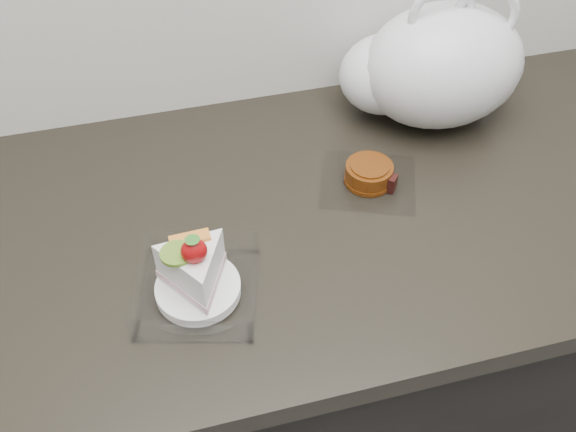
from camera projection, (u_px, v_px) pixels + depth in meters
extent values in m
cube|color=black|center=(293.00, 367.00, 1.35)|extent=(2.00, 0.60, 0.86)
cube|color=black|center=(295.00, 220.00, 1.02)|extent=(2.04, 0.64, 0.04)
cube|color=white|center=(199.00, 293.00, 0.90)|extent=(0.20, 0.20, 0.00)
cylinder|color=white|center=(198.00, 289.00, 0.89)|extent=(0.12, 0.12, 0.02)
ellipsoid|color=#AF0B0D|center=(194.00, 251.00, 0.81)|extent=(0.03, 0.03, 0.04)
cone|color=#2D7223|center=(193.00, 242.00, 0.80)|extent=(0.02, 0.02, 0.01)
cylinder|color=olive|center=(176.00, 253.00, 0.83)|extent=(0.04, 0.04, 0.01)
cube|color=orange|center=(190.00, 238.00, 0.84)|extent=(0.05, 0.02, 0.01)
cube|color=white|center=(368.00, 181.00, 1.06)|extent=(0.20, 0.19, 0.00)
cylinder|color=#612C0B|center=(369.00, 174.00, 1.04)|extent=(0.09, 0.09, 0.03)
cylinder|color=#612C0B|center=(368.00, 179.00, 1.05)|extent=(0.09, 0.09, 0.01)
cylinder|color=#612C0B|center=(370.00, 165.00, 1.03)|extent=(0.07, 0.07, 0.00)
cube|color=black|center=(389.00, 183.00, 1.03)|extent=(0.03, 0.03, 0.03)
ellipsoid|color=white|center=(442.00, 66.00, 1.10)|extent=(0.32, 0.26, 0.21)
ellipsoid|color=white|center=(386.00, 74.00, 1.13)|extent=(0.19, 0.17, 0.14)
torus|color=white|center=(442.00, 14.00, 1.03)|extent=(0.12, 0.02, 0.12)
torus|color=white|center=(486.00, 15.00, 1.04)|extent=(0.11, 0.05, 0.11)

